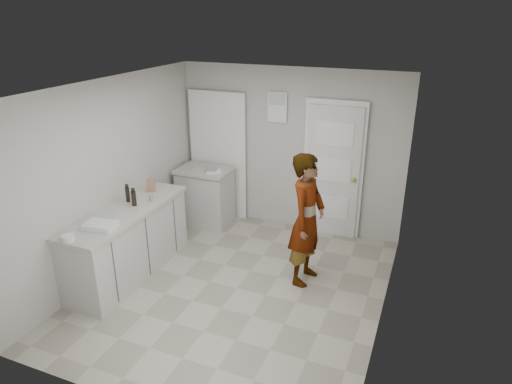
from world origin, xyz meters
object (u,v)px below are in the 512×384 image
at_px(oil_cruet_b, 128,193).
at_px(egg_bowl, 68,238).
at_px(cake_mix_box, 151,185).
at_px(oil_cruet_a, 134,197).
at_px(spice_jar, 151,198).
at_px(baking_dish, 100,226).
at_px(person, 307,220).

bearing_deg(oil_cruet_b, egg_bowl, -87.43).
height_order(cake_mix_box, egg_bowl, cake_mix_box).
relative_size(oil_cruet_a, oil_cruet_b, 0.99).
relative_size(cake_mix_box, egg_bowl, 1.28).
bearing_deg(spice_jar, baking_dish, -95.39).
relative_size(oil_cruet_b, egg_bowl, 1.73).
xyz_separation_m(person, oil_cruet_a, (-2.12, -0.58, 0.19)).
xyz_separation_m(spice_jar, baking_dish, (-0.08, -0.89, -0.01)).
xyz_separation_m(person, cake_mix_box, (-2.20, -0.09, 0.17)).
bearing_deg(person, spice_jar, 106.51).
distance_m(spice_jar, oil_cruet_b, 0.30).
distance_m(spice_jar, baking_dish, 0.89).
relative_size(person, oil_cruet_b, 6.85).
xyz_separation_m(cake_mix_box, egg_bowl, (-0.02, -1.54, -0.06)).
xyz_separation_m(spice_jar, oil_cruet_b, (-0.26, -0.14, 0.08)).
bearing_deg(oil_cruet_a, person, 15.17).
bearing_deg(person, oil_cruet_b, 108.67).
height_order(oil_cruet_a, baking_dish, oil_cruet_a).
bearing_deg(cake_mix_box, baking_dish, -106.70).
xyz_separation_m(oil_cruet_b, egg_bowl, (0.05, -1.13, -0.09)).
bearing_deg(baking_dish, cake_mix_box, 94.86).
bearing_deg(spice_jar, egg_bowl, -99.35).
bearing_deg(person, cake_mix_box, 98.49).
bearing_deg(oil_cruet_a, egg_bowl, -95.33).
relative_size(oil_cruet_b, baking_dish, 0.65).
distance_m(person, oil_cruet_a, 2.21).
relative_size(cake_mix_box, spice_jar, 2.53).
xyz_separation_m(cake_mix_box, oil_cruet_a, (0.07, -0.49, 0.03)).
relative_size(spice_jar, baking_dish, 0.19).
distance_m(cake_mix_box, spice_jar, 0.34).
bearing_deg(egg_bowl, baking_dish, 71.62).
height_order(cake_mix_box, spice_jar, cake_mix_box).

